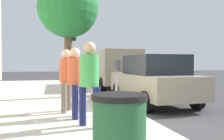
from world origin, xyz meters
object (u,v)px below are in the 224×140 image
at_px(pedestrian_bystander, 89,77).
at_px(street_tree, 68,8).
at_px(pedestrian_at_meter, 75,77).
at_px(traffic_signal, 73,46).
at_px(parking_officer, 66,75).
at_px(parked_sedan_near, 153,79).
at_px(parked_van_far, 113,67).
at_px(parking_meter, 116,75).

bearing_deg(pedestrian_bystander, street_tree, 50.71).
relative_size(pedestrian_at_meter, traffic_signal, 0.47).
xyz_separation_m(pedestrian_bystander, parking_officer, (1.79, 0.34, -0.05)).
bearing_deg(parked_sedan_near, pedestrian_bystander, 138.06).
bearing_deg(parked_sedan_near, traffic_signal, 15.17).
height_order(parked_sedan_near, street_tree, street_tree).
distance_m(parked_van_far, traffic_signal, 3.21).
bearing_deg(pedestrian_bystander, pedestrian_at_meter, 62.17).
bearing_deg(parked_van_far, traffic_signal, 45.54).
xyz_separation_m(pedestrian_bystander, street_tree, (4.82, 0.01, 2.44)).
height_order(pedestrian_bystander, traffic_signal, traffic_signal).
bearing_deg(pedestrian_at_meter, pedestrian_bystander, -73.44).
distance_m(pedestrian_at_meter, traffic_signal, 10.11).
bearing_deg(parked_van_far, parking_meter, 165.67).
relative_size(parked_sedan_near, parked_van_far, 0.85).
bearing_deg(parking_meter, street_tree, 13.31).
height_order(parked_sedan_near, parked_van_far, parked_van_far).
xyz_separation_m(parked_sedan_near, parked_van_far, (5.65, 0.00, 0.36)).
relative_size(pedestrian_at_meter, parked_sedan_near, 0.38).
height_order(pedestrian_at_meter, parking_officer, parking_officer).
xyz_separation_m(pedestrian_bystander, parked_sedan_near, (3.20, -2.88, -0.31)).
xyz_separation_m(parking_meter, pedestrian_at_meter, (-0.11, 1.08, -0.02)).
distance_m(parked_sedan_near, street_tree, 4.30).
bearing_deg(parking_officer, pedestrian_bystander, -53.85).
relative_size(parked_van_far, street_tree, 1.11).
bearing_deg(street_tree, pedestrian_bystander, -179.91).
relative_size(pedestrian_bystander, traffic_signal, 0.49).
distance_m(pedestrian_at_meter, parking_officer, 0.86).
distance_m(pedestrian_bystander, street_tree, 5.41).
bearing_deg(pedestrian_at_meter, traffic_signal, 89.36).
relative_size(pedestrian_at_meter, parking_officer, 1.00).
bearing_deg(traffic_signal, parked_sedan_near, -164.83).
distance_m(pedestrian_at_meter, parked_sedan_near, 3.82).
bearing_deg(street_tree, parking_meter, -166.69).
xyz_separation_m(pedestrian_at_meter, parked_van_far, (7.91, -3.07, 0.11)).
bearing_deg(pedestrian_bystander, parked_sedan_near, 8.68).
relative_size(parking_officer, traffic_signal, 0.48).
relative_size(parking_meter, parked_sedan_near, 0.32).
relative_size(parking_meter, traffic_signal, 0.39).
xyz_separation_m(parking_meter, street_tree, (3.77, 0.89, 2.48)).
bearing_deg(parking_officer, traffic_signal, 108.47).
height_order(parking_meter, parking_officer, parking_officer).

